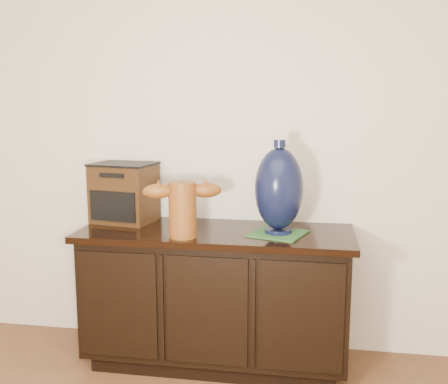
% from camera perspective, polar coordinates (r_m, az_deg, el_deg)
% --- Properties ---
extents(sideboard, '(1.46, 0.56, 0.75)m').
position_cam_1_polar(sideboard, '(2.92, -0.86, -11.20)').
color(sideboard, black).
rests_on(sideboard, ground).
extents(terracotta_vessel, '(0.40, 0.18, 0.28)m').
position_cam_1_polar(terracotta_vessel, '(2.65, -4.54, -1.58)').
color(terracotta_vessel, brown).
rests_on(terracotta_vessel, sideboard).
extents(tv_radio, '(0.38, 0.32, 0.34)m').
position_cam_1_polar(tv_radio, '(3.04, -10.80, -0.05)').
color(tv_radio, '#37200D').
rests_on(tv_radio, sideboard).
extents(green_mat, '(0.33, 0.33, 0.01)m').
position_cam_1_polar(green_mat, '(2.74, 5.90, -4.50)').
color(green_mat, '#2B5A28').
rests_on(green_mat, sideboard).
extents(lamp_base, '(0.31, 0.31, 0.48)m').
position_cam_1_polar(lamp_base, '(2.70, 5.99, 0.31)').
color(lamp_base, black).
rests_on(lamp_base, green_mat).
extents(spray_can, '(0.07, 0.07, 0.20)m').
position_cam_1_polar(spray_can, '(2.90, -4.31, -1.82)').
color(spray_can, '#530E0E').
rests_on(spray_can, sideboard).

